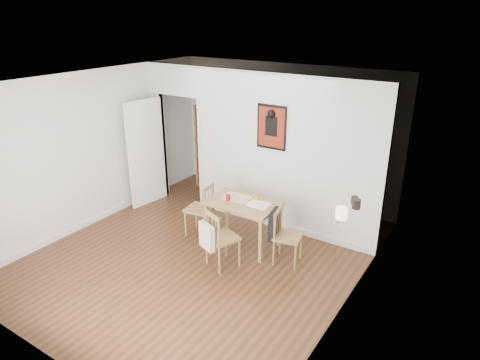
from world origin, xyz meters
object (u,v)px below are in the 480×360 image
Objects in this scene: chair_left at (199,209)px; red_glass at (228,197)px; chair_front at (222,238)px; ceramic_jar_b at (354,200)px; chair_right at (287,236)px; mantel_lamp at (341,214)px; bookshelf at (214,149)px; orange_fruit at (257,198)px; dining_table at (243,207)px; ceramic_jar_a at (356,204)px; notebook at (259,205)px; fireplace at (349,251)px.

red_glass is (0.57, 0.00, 0.35)m from chair_left.
ceramic_jar_b is (1.66, 0.62, 0.77)m from chair_front.
mantel_lamp is (0.97, -0.60, 0.86)m from chair_right.
bookshelf is (-0.96, 1.72, 0.41)m from chair_left.
ceramic_jar_b is (-0.06, 0.64, -0.08)m from mantel_lamp.
orange_fruit is 0.71× the size of ceramic_jar_b.
chair_right is 1.09m from red_glass.
red_glass is at bearing -162.22° from dining_table.
chair_left is 4.12× the size of mantel_lamp.
chair_left is 2.70m from ceramic_jar_a.
chair_right is 10.87× the size of orange_fruit.
notebook is (-0.54, 0.10, 0.33)m from chair_right.
ceramic_jar_b is at bearing 0.83° from chair_left.
ceramic_jar_a reaches higher than notebook.
chair_front reaches higher than notebook.
fireplace reaches higher than chair_right.
chair_left is at bearing 175.44° from fireplace.
chair_front reaches higher than orange_fruit.
notebook is 1.54× the size of mantel_lamp.
mantel_lamp reaches higher than chair_right.
chair_front is 0.78m from notebook.
dining_table is 0.88× the size of fireplace.
chair_left is 2.68× the size of notebook.
mantel_lamp is at bearing -0.68° from chair_front.
dining_table is 11.79× the size of red_glass.
chair_right is 8.92× the size of red_glass.
orange_fruit is 1.89m from mantel_lamp.
bookshelf is 2.59m from notebook.
dining_table is at bearing 178.68° from ceramic_jar_b.
dining_table is at bearing -134.38° from orange_fruit.
fireplace is (2.58, -0.21, 0.17)m from chair_left.
mantel_lamp is (1.77, -0.68, 0.63)m from dining_table.
chair_left is 9.56× the size of red_glass.
mantel_lamp reaches higher than orange_fruit.
fireplace is at bearing 88.43° from mantel_lamp.
bookshelf is (-1.82, 2.31, 0.41)m from chair_front.
dining_table is 0.84m from chair_right.
chair_right reaches higher than notebook.
orange_fruit is (-1.63, 0.44, 0.17)m from fireplace.
notebook is at bearing 173.01° from ceramic_jar_a.
fireplace is at bearing -15.06° from orange_fruit.
mantel_lamp is at bearing -16.84° from red_glass.
red_glass is 0.28× the size of notebook.
chair_front reaches higher than red_glass.
orange_fruit is at bearing 83.40° from chair_front.
orange_fruit is at bearing 31.12° from red_glass.
chair_left is at bearing -174.26° from notebook.
chair_right is 6.51× the size of ceramic_jar_a.
chair_front is at bearing -159.55° from ceramic_jar_b.
chair_left is 2.60m from fireplace.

